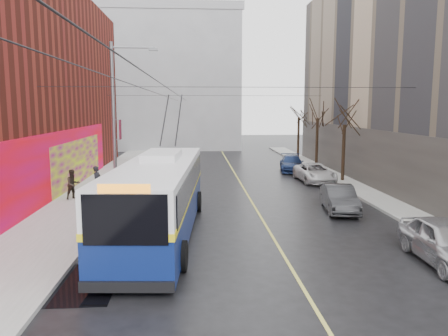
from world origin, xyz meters
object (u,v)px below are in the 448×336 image
object	(u,v)px
parked_car_a	(446,242)
following_car	(179,172)
tree_near	(345,114)
parked_car_d	(292,163)
tree_mid	(318,109)
tree_far	(299,110)
pedestrian_a	(97,182)
streetlight_pole	(116,118)
pedestrian_b	(73,184)
parked_car_c	(315,173)
pedestrian_c	(108,191)
parked_car_b	(339,199)
trolleybus	(159,196)

from	to	relation	value
parked_car_a	following_car	xyz separation A→B (m)	(-9.92, 17.70, -0.11)
tree_near	parked_car_d	bearing A→B (deg)	114.77
tree_mid	tree_far	bearing A→B (deg)	90.00
following_car	pedestrian_a	world-z (taller)	pedestrian_a
following_car	pedestrian_a	size ratio (longest dim) A/B	2.14
parked_car_d	streetlight_pole	bearing A→B (deg)	-128.99
parked_car_d	following_car	xyz separation A→B (m)	(-9.38, -4.50, -0.01)
tree_far	parked_car_d	bearing A→B (deg)	-106.70
streetlight_pole	pedestrian_b	world-z (taller)	streetlight_pole
parked_car_c	tree_mid	bearing A→B (deg)	71.40
pedestrian_a	tree_mid	bearing A→B (deg)	-33.65
following_car	pedestrian_c	bearing A→B (deg)	-118.91
tree_mid	pedestrian_a	size ratio (longest dim) A/B	3.63
parked_car_a	following_car	size ratio (longest dim) A/B	1.17
parked_car_b	following_car	world-z (taller)	parked_car_b
parked_car_a	pedestrian_c	distance (m)	16.40
streetlight_pole	parked_car_b	bearing A→B (deg)	-13.47
pedestrian_c	parked_car_c	bearing A→B (deg)	-96.26
trolleybus	tree_mid	bearing A→B (deg)	61.72
parked_car_a	parked_car_d	bearing A→B (deg)	93.53
trolleybus	parked_car_b	bearing A→B (deg)	25.73
trolleybus	following_car	size ratio (longest dim) A/B	3.33
parked_car_a	parked_car_d	distance (m)	22.20
parked_car_b	streetlight_pole	bearing A→B (deg)	173.95
tree_mid	pedestrian_c	world-z (taller)	tree_mid
streetlight_pole	parked_car_a	size ratio (longest dim) A/B	1.95
parked_car_d	following_car	distance (m)	10.41
trolleybus	parked_car_b	xyz separation A→B (m)	(9.09, 3.63, -1.02)
pedestrian_a	tree_near	bearing A→B (deg)	-52.82
tree_near	parked_car_a	bearing A→B (deg)	-96.87
streetlight_pole	pedestrian_b	size ratio (longest dim) A/B	5.21
parked_car_b	pedestrian_b	bearing A→B (deg)	174.39
following_car	pedestrian_b	distance (m)	8.79
tree_mid	parked_car_c	xyz separation A→B (m)	(-2.00, -6.74, -4.58)
tree_near	parked_car_b	size ratio (longest dim) A/B	1.53
parked_car_c	following_car	xyz separation A→B (m)	(-9.93, 0.76, -0.00)
trolleybus	parked_car_d	distance (m)	20.50
trolleybus	pedestrian_c	bearing A→B (deg)	125.96
parked_car_b	parked_car_d	xyz separation A→B (m)	(0.65, 14.38, -0.01)
tree_near	parked_car_c	size ratio (longest dim) A/B	1.32
streetlight_pole	parked_car_b	distance (m)	12.96
parked_car_b	parked_car_c	bearing A→B (deg)	89.93
tree_mid	parked_car_c	world-z (taller)	tree_mid
streetlight_pole	parked_car_a	bearing A→B (deg)	-39.13
tree_mid	parked_car_d	size ratio (longest dim) A/B	1.43
tree_mid	following_car	distance (m)	14.11
parked_car_a	tree_near	bearing A→B (deg)	85.28
parked_car_b	pedestrian_b	size ratio (longest dim) A/B	2.42
trolleybus	tree_far	bearing A→B (deg)	69.06
trolleybus	parked_car_d	size ratio (longest dim) A/B	2.80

